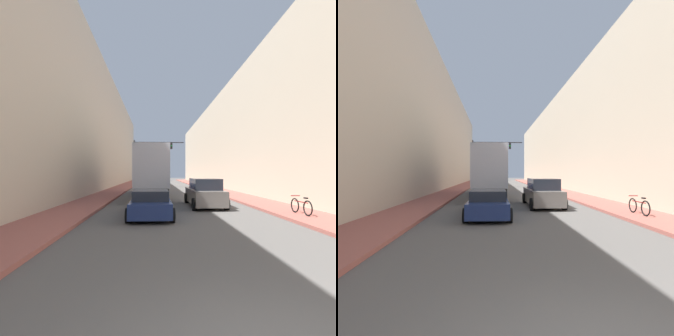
% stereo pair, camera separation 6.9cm
% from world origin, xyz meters
% --- Properties ---
extents(sidewalk_right, '(2.68, 80.00, 0.15)m').
position_xyz_m(sidewalk_right, '(5.85, 30.00, 0.07)').
color(sidewalk_right, '#9E564C').
rests_on(sidewalk_right, ground).
extents(sidewalk_left, '(2.68, 80.00, 0.15)m').
position_xyz_m(sidewalk_left, '(-5.85, 30.00, 0.07)').
color(sidewalk_left, '#9E564C').
rests_on(sidewalk_left, ground).
extents(building_right, '(6.00, 80.00, 12.70)m').
position_xyz_m(building_right, '(10.19, 30.00, 6.35)').
color(building_right, beige).
rests_on(building_right, ground).
extents(building_left, '(6.00, 80.00, 15.03)m').
position_xyz_m(building_left, '(-10.19, 30.00, 7.51)').
color(building_left, beige).
rests_on(building_left, ground).
extents(semi_truck, '(2.47, 12.36, 4.11)m').
position_xyz_m(semi_truck, '(-1.63, 20.80, 2.27)').
color(semi_truck, '#B2B7C1').
rests_on(semi_truck, ground).
extents(sedan_car, '(2.12, 4.78, 1.32)m').
position_xyz_m(sedan_car, '(-1.60, 10.68, 0.64)').
color(sedan_car, navy).
rests_on(sedan_car, ground).
extents(suv_car, '(2.09, 4.89, 1.77)m').
position_xyz_m(suv_car, '(1.75, 14.22, 0.83)').
color(suv_car, slate).
rests_on(suv_car, ground).
extents(traffic_signal_gantry, '(7.31, 0.35, 6.82)m').
position_xyz_m(traffic_signal_gantry, '(-2.42, 35.83, 4.90)').
color(traffic_signal_gantry, black).
rests_on(traffic_signal_gantry, ground).
extents(parked_bicycle, '(0.44, 1.82, 0.86)m').
position_xyz_m(parked_bicycle, '(5.60, 9.94, 0.53)').
color(parked_bicycle, black).
rests_on(parked_bicycle, sidewalk_right).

